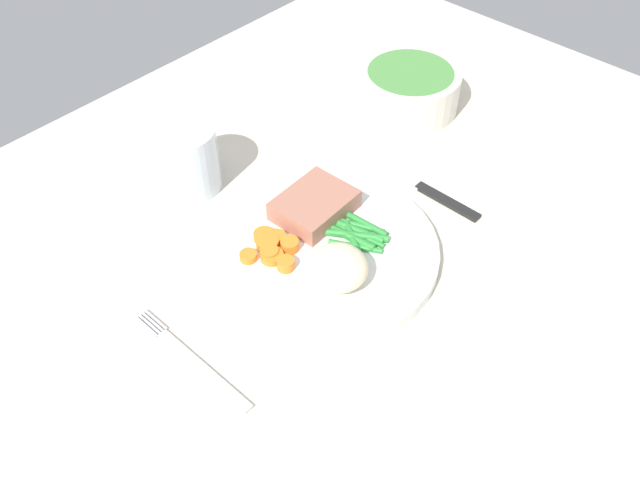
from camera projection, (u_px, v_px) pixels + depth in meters
The scene contains 10 objects.
dining_table at pixel (322, 261), 77.76cm from camera, with size 120.00×90.00×2.00cm.
dinner_plate at pixel (320, 251), 76.42cm from camera, with size 26.24×26.24×1.60cm, color white.
meat_portion at pixel (314, 205), 78.73cm from camera, with size 8.88×7.00×2.45cm, color #A86B56.
mashed_potatoes at pixel (338, 268), 71.03cm from camera, with size 6.45×6.44×3.85cm, color beige.
carrot_slices at pixel (272, 248), 74.93cm from camera, with size 6.16×7.01×1.25cm.
green_beans at pixel (355, 234), 76.59cm from camera, with size 6.21×8.02×0.89cm.
fork at pixel (192, 360), 66.99cm from camera, with size 1.44×16.60×0.40cm.
knife at pixel (413, 183), 85.46cm from camera, with size 1.70×20.50×0.64cm.
water_glass at pixel (187, 162), 82.90cm from camera, with size 7.97×7.97×8.47cm.
salad_bowl at pixel (409, 87), 95.06cm from camera, with size 14.13×14.13×5.71cm.
Camera 1 is at (-38.78, -35.23, 58.51)cm, focal length 38.12 mm.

